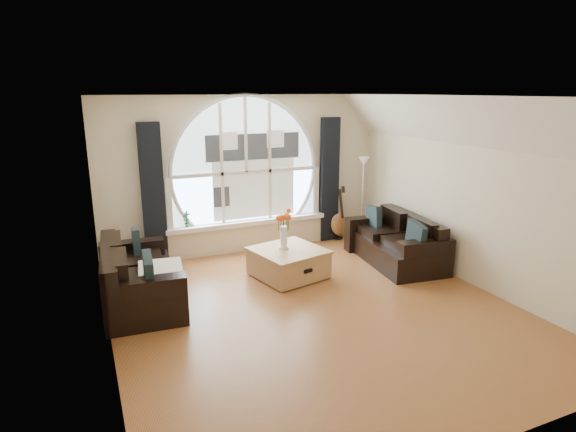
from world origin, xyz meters
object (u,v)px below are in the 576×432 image
at_px(sofa_left, 139,274).
at_px(coffee_chest, 288,262).
at_px(potted_plant, 186,219).
at_px(sofa_right, 395,239).
at_px(vase_flowers, 284,224).
at_px(floor_lamp, 362,200).
at_px(guitar, 339,213).

relative_size(sofa_left, coffee_chest, 1.87).
height_order(coffee_chest, potted_plant, potted_plant).
relative_size(sofa_right, vase_flowers, 2.50).
bearing_deg(potted_plant, sofa_left, -122.86).
bearing_deg(floor_lamp, sofa_right, -95.52).
xyz_separation_m(sofa_right, potted_plant, (-3.08, 1.59, 0.29)).
bearing_deg(sofa_left, sofa_right, 2.20).
height_order(coffee_chest, floor_lamp, floor_lamp).
xyz_separation_m(floor_lamp, potted_plant, (-3.20, 0.38, -0.11)).
distance_m(sofa_right, floor_lamp, 1.28).
height_order(sofa_left, floor_lamp, floor_lamp).
distance_m(sofa_right, coffee_chest, 1.87).
height_order(floor_lamp, guitar, floor_lamp).
distance_m(coffee_chest, potted_plant, 1.95).
bearing_deg(coffee_chest, sofa_left, 168.08).
bearing_deg(sofa_right, floor_lamp, 91.42).
xyz_separation_m(guitar, potted_plant, (-2.87, 0.12, 0.16)).
height_order(sofa_left, coffee_chest, sofa_left).
xyz_separation_m(coffee_chest, guitar, (1.64, 1.32, 0.29)).
relative_size(sofa_right, potted_plant, 6.47).
relative_size(sofa_right, coffee_chest, 1.79).
bearing_deg(vase_flowers, sofa_right, -6.36).
distance_m(vase_flowers, floor_lamp, 2.25).
relative_size(guitar, potted_plant, 3.92).
bearing_deg(coffee_chest, floor_lamp, 15.42).
height_order(sofa_right, coffee_chest, sofa_right).
bearing_deg(guitar, vase_flowers, -148.42).
distance_m(coffee_chest, guitar, 2.12).
bearing_deg(sofa_left, vase_flowers, 6.53).
xyz_separation_m(coffee_chest, potted_plant, (-1.23, 1.44, 0.45)).
distance_m(sofa_right, potted_plant, 3.48).
bearing_deg(vase_flowers, coffee_chest, -55.16).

